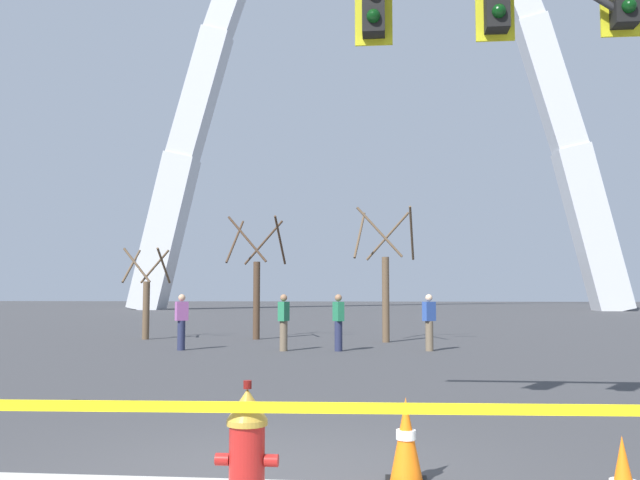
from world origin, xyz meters
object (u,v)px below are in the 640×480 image
monument_arch (371,71)px  pedestrian_near_trees (429,322)px  fire_hydrant (247,453)px  pedestrian_walking_right (338,322)px  traffic_signal_gantry (594,56)px  pedestrian_standing_center (182,321)px  pedestrian_walking_left (284,322)px  traffic_cone_by_hydrant (406,441)px

monument_arch → pedestrian_near_trees: 49.29m
fire_hydrant → pedestrian_walking_right: (-0.27, 13.84, 0.35)m
traffic_signal_gantry → fire_hydrant: bearing=-142.1°
traffic_signal_gantry → pedestrian_standing_center: 14.19m
traffic_signal_gantry → pedestrian_walking_right: traffic_signal_gantry is taller
fire_hydrant → monument_arch: bearing=90.1°
fire_hydrant → traffic_signal_gantry: traffic_signal_gantry is taller
pedestrian_walking_left → pedestrian_standing_center: (-2.95, -0.00, 0.00)m
pedestrian_near_trees → pedestrian_walking_right: bearing=-173.3°
traffic_cone_by_hydrant → monument_arch: monument_arch is taller
traffic_cone_by_hydrant → pedestrian_near_trees: bearing=85.2°
pedestrian_walking_right → traffic_signal_gantry: bearing=-72.1°
traffic_cone_by_hydrant → pedestrian_walking_left: pedestrian_walking_left is taller
monument_arch → pedestrian_near_trees: monument_arch is taller
fire_hydrant → pedestrian_walking_left: pedestrian_walking_left is taller
monument_arch → pedestrian_walking_left: 49.63m
traffic_signal_gantry → pedestrian_standing_center: (-8.11, 11.12, -3.45)m
fire_hydrant → monument_arch: 62.31m
fire_hydrant → pedestrian_standing_center: (-4.75, 13.74, 0.35)m
pedestrian_standing_center → pedestrian_walking_right: bearing=1.4°
pedestrian_standing_center → pedestrian_walking_right: size_ratio=1.00×
pedestrian_standing_center → traffic_cone_by_hydrant: bearing=-65.0°
fire_hydrant → pedestrian_walking_left: 13.86m
pedestrian_standing_center → monument_arch: bearing=84.0°
traffic_cone_by_hydrant → traffic_signal_gantry: bearing=36.5°
traffic_signal_gantry → pedestrian_walking_left: 12.74m
pedestrian_walking_left → pedestrian_walking_right: size_ratio=1.00×
traffic_signal_gantry → pedestrian_walking_right: bearing=107.9°
traffic_signal_gantry → pedestrian_walking_right: (-3.63, 11.23, -3.45)m
pedestrian_standing_center → pedestrian_walking_left: bearing=0.1°
traffic_signal_gantry → pedestrian_walking_right: 12.29m
traffic_signal_gantry → pedestrian_walking_right: size_ratio=4.04×
fire_hydrant → pedestrian_standing_center: size_ratio=0.62×
pedestrian_standing_center → pedestrian_walking_right: (4.49, 0.11, 0.00)m
fire_hydrant → traffic_signal_gantry: (3.36, 2.62, 3.80)m
monument_arch → pedestrian_near_trees: (2.33, -43.93, -22.23)m
traffic_cone_by_hydrant → pedestrian_standing_center: bearing=115.0°
traffic_signal_gantry → pedestrian_standing_center: size_ratio=4.04×
monument_arch → pedestrian_standing_center: (-4.69, -44.34, -22.23)m
monument_arch → pedestrian_walking_left: size_ratio=33.64×
traffic_cone_by_hydrant → pedestrian_walking_left: size_ratio=0.46×
fire_hydrant → traffic_cone_by_hydrant: 1.55m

